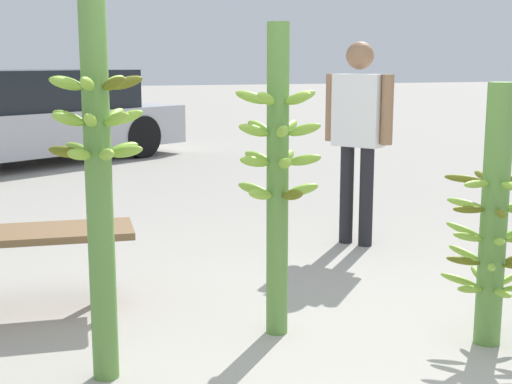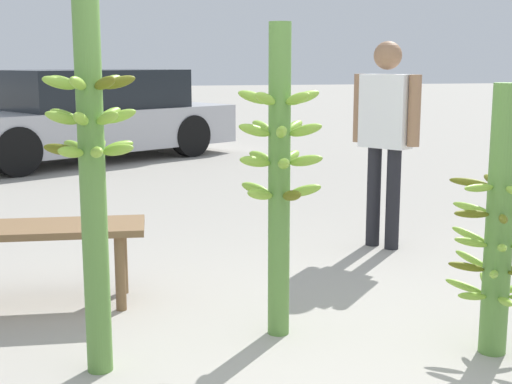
% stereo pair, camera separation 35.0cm
% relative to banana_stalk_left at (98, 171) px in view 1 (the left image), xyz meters
% --- Properties ---
extents(ground_plane, '(80.00, 80.00, 0.00)m').
position_rel_banana_stalk_left_xyz_m(ground_plane, '(0.93, -0.31, -0.93)').
color(ground_plane, '#9E998E').
extents(banana_stalk_left, '(0.41, 0.41, 1.73)m').
position_rel_banana_stalk_left_xyz_m(banana_stalk_left, '(0.00, 0.00, 0.00)').
color(banana_stalk_left, '#5B8C3D').
rests_on(banana_stalk_left, ground_plane).
extents(banana_stalk_center, '(0.44, 0.44, 1.58)m').
position_rel_banana_stalk_left_xyz_m(banana_stalk_center, '(0.91, 0.24, -0.08)').
color(banana_stalk_center, '#5B8C3D').
rests_on(banana_stalk_center, ground_plane).
extents(banana_stalk_right, '(0.50, 0.49, 1.30)m').
position_rel_banana_stalk_left_xyz_m(banana_stalk_right, '(1.86, -0.25, -0.31)').
color(banana_stalk_right, '#5B8C3D').
rests_on(banana_stalk_right, ground_plane).
extents(vendor_person, '(0.39, 0.51, 1.54)m').
position_rel_banana_stalk_left_xyz_m(vendor_person, '(2.16, 1.74, -0.01)').
color(vendor_person, black).
rests_on(vendor_person, ground_plane).
extents(parked_car, '(4.65, 3.64, 1.28)m').
position_rel_banana_stalk_left_xyz_m(parked_car, '(0.05, 7.36, -0.31)').
color(parked_car, '#B7B7BC').
rests_on(parked_car, ground_plane).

